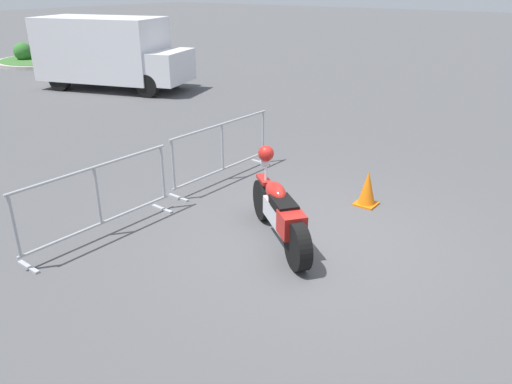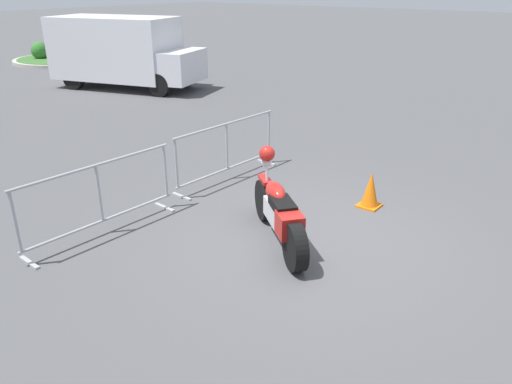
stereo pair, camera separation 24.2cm
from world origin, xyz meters
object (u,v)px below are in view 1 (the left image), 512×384
Objects in this scene: crowd_barrier_far at (222,151)px; traffic_cone at (367,188)px; delivery_van at (109,51)px; motorcycle at (279,211)px; crowd_barrier_near at (98,200)px.

traffic_cone is at bearing -79.18° from crowd_barrier_far.
motorcycle is at bearing -46.07° from delivery_van.
motorcycle reaches higher than crowd_barrier_far.
crowd_barrier_near is 1.00× the size of crowd_barrier_far.
delivery_van is at bearing 50.06° from crowd_barrier_near.
motorcycle reaches higher than traffic_cone.
crowd_barrier_far is at bearing -44.90° from delivery_van.
delivery_van is at bearing 71.03° from traffic_cone.
crowd_barrier_near is 2.74m from crowd_barrier_far.
crowd_barrier_near is 0.47× the size of delivery_van.
motorcycle is 2.55m from crowd_barrier_near.
motorcycle is 0.71× the size of crowd_barrier_far.
crowd_barrier_near and crowd_barrier_far have the same top height.
crowd_barrier_near is at bearing 70.87° from motorcycle.
traffic_cone is at bearing -66.12° from motorcycle.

